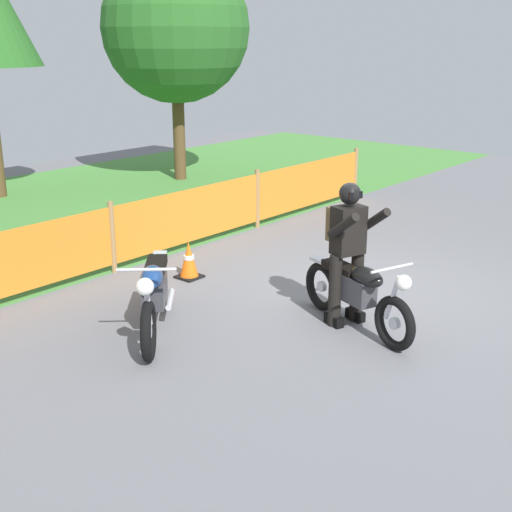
% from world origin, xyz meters
% --- Properties ---
extents(ground, '(24.00, 24.00, 0.02)m').
position_xyz_m(ground, '(0.00, 0.00, -0.01)').
color(ground, slate).
extents(grass_verge, '(24.00, 7.53, 0.01)m').
position_xyz_m(grass_verge, '(0.00, 6.96, 0.01)').
color(grass_verge, '#4C8C3D').
rests_on(grass_verge, ground).
extents(barrier_fence, '(9.66, 0.08, 1.05)m').
position_xyz_m(barrier_fence, '(0.00, 3.19, 0.54)').
color(barrier_fence, '#997547').
rests_on(barrier_fence, ground).
extents(tree_near_right, '(3.34, 3.34, 5.12)m').
position_xyz_m(tree_near_right, '(3.74, 7.42, 3.44)').
color(tree_near_right, brown).
rests_on(tree_near_right, ground).
extents(motorcycle_lead, '(1.60, 1.50, 0.98)m').
position_xyz_m(motorcycle_lead, '(-2.62, 1.14, 0.48)').
color(motorcycle_lead, black).
rests_on(motorcycle_lead, ground).
extents(motorcycle_trailing, '(0.82, 1.87, 0.92)m').
position_xyz_m(motorcycle_trailing, '(-1.03, -0.55, 0.45)').
color(motorcycle_trailing, black).
rests_on(motorcycle_trailing, ground).
extents(rider_trailing, '(0.67, 0.77, 1.69)m').
position_xyz_m(rider_trailing, '(-0.97, -0.35, 0.95)').
color(rider_trailing, black).
rests_on(rider_trailing, ground).
extents(traffic_cone, '(0.32, 0.32, 0.53)m').
position_xyz_m(traffic_cone, '(-1.06, 2.20, 0.26)').
color(traffic_cone, black).
rests_on(traffic_cone, ground).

